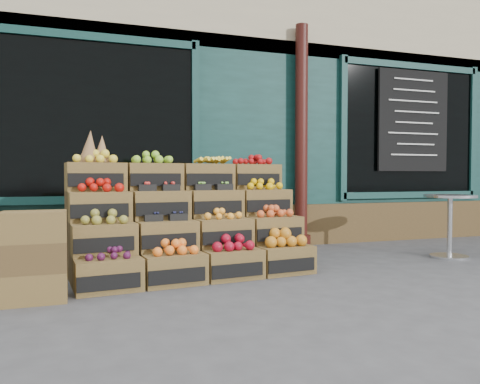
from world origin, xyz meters
name	(u,v)px	position (x,y,z in m)	size (l,w,h in m)	color
ground	(283,282)	(0.00, 0.00, 0.00)	(60.00, 60.00, 0.00)	#424245
shop_facade	(178,107)	(0.00, 5.11, 2.40)	(12.00, 6.24, 4.80)	#0F3531
crate_display	(187,229)	(-0.77, 0.79, 0.46)	(2.49, 1.40, 1.49)	brown
spare_crates	(35,257)	(-2.20, 0.02, 0.37)	(0.50, 0.35, 0.74)	brown
bistro_table	(450,219)	(2.52, 0.56, 0.49)	(0.63, 0.63, 0.79)	#B2B3B9
shopkeeper	(112,184)	(-1.42, 2.63, 0.91)	(0.66, 0.43, 1.81)	#1E6B30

